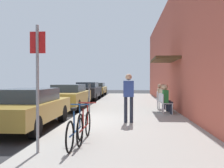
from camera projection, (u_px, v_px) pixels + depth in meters
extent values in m
plane|color=#2D2D30|center=(68.00, 123.00, 9.05)|extent=(60.00, 60.00, 0.00)
cube|color=#9E9B93|center=(129.00, 115.00, 10.88)|extent=(4.50, 32.00, 0.12)
cube|color=#BC5442|center=(184.00, 45.00, 10.66)|extent=(0.30, 32.00, 6.27)
cube|color=#4C381E|center=(164.00, 60.00, 11.87)|extent=(1.10, 2.80, 0.12)
cube|color=#A58433|center=(27.00, 110.00, 8.05)|extent=(1.80, 4.40, 0.57)
cube|color=#333D47|center=(29.00, 95.00, 8.19)|extent=(1.48, 2.11, 0.42)
cylinder|color=black|center=(62.00, 113.00, 9.35)|extent=(0.22, 0.64, 0.64)
cylinder|color=black|center=(22.00, 113.00, 9.47)|extent=(0.22, 0.64, 0.64)
cylinder|color=black|center=(35.00, 127.00, 6.63)|extent=(0.22, 0.64, 0.64)
cube|color=#A58433|center=(69.00, 98.00, 13.48)|extent=(1.80, 4.40, 0.63)
cube|color=#333D47|center=(69.00, 88.00, 13.62)|extent=(1.48, 2.11, 0.40)
cylinder|color=black|center=(87.00, 101.00, 14.79)|extent=(0.22, 0.64, 0.64)
cylinder|color=black|center=(61.00, 101.00, 14.90)|extent=(0.22, 0.64, 0.64)
cylinder|color=black|center=(77.00, 106.00, 12.07)|extent=(0.22, 0.64, 0.64)
cylinder|color=black|center=(46.00, 106.00, 12.18)|extent=(0.22, 0.64, 0.64)
cube|color=black|center=(87.00, 92.00, 19.52)|extent=(1.80, 4.40, 0.70)
cube|color=#333D47|center=(88.00, 85.00, 19.66)|extent=(1.48, 2.11, 0.41)
cylinder|color=black|center=(99.00, 95.00, 20.83)|extent=(0.22, 0.64, 0.64)
cylinder|color=black|center=(81.00, 95.00, 20.95)|extent=(0.22, 0.64, 0.64)
cylinder|color=black|center=(95.00, 97.00, 18.11)|extent=(0.22, 0.64, 0.64)
cylinder|color=black|center=(74.00, 97.00, 18.22)|extent=(0.22, 0.64, 0.64)
cube|color=#A58433|center=(96.00, 90.00, 24.79)|extent=(1.80, 4.40, 0.58)
cube|color=#333D47|center=(97.00, 85.00, 24.93)|extent=(1.48, 2.11, 0.43)
cylinder|color=black|center=(105.00, 92.00, 26.10)|extent=(0.22, 0.64, 0.64)
cylinder|color=black|center=(91.00, 92.00, 26.21)|extent=(0.22, 0.64, 0.64)
cylinder|color=black|center=(103.00, 93.00, 23.37)|extent=(0.22, 0.64, 0.64)
cylinder|color=black|center=(86.00, 93.00, 23.49)|extent=(0.22, 0.64, 0.64)
cylinder|color=slate|center=(89.00, 101.00, 11.02)|extent=(0.07, 0.07, 1.10)
cube|color=#383D42|center=(89.00, 86.00, 11.01)|extent=(0.12, 0.10, 0.22)
cylinder|color=gray|center=(38.00, 89.00, 4.95)|extent=(0.06, 0.06, 2.60)
cube|color=red|center=(38.00, 42.00, 4.96)|extent=(0.32, 0.02, 0.44)
torus|color=black|center=(80.00, 127.00, 5.99)|extent=(0.04, 0.66, 0.66)
torus|color=black|center=(70.00, 137.00, 4.95)|extent=(0.04, 0.66, 0.66)
cylinder|color=#1E4C8C|center=(76.00, 131.00, 5.47)|extent=(0.04, 1.05, 0.04)
cylinder|color=#1E4C8C|center=(74.00, 121.00, 5.32)|extent=(0.04, 0.04, 0.50)
cube|color=black|center=(74.00, 109.00, 5.31)|extent=(0.10, 0.20, 0.06)
cylinder|color=#1E4C8C|center=(80.00, 116.00, 5.94)|extent=(0.03, 0.03, 0.56)
cylinder|color=#1E4C8C|center=(80.00, 104.00, 5.94)|extent=(0.46, 0.03, 0.03)
torus|color=black|center=(88.00, 124.00, 6.45)|extent=(0.04, 0.66, 0.66)
torus|color=black|center=(80.00, 132.00, 5.40)|extent=(0.04, 0.66, 0.66)
cylinder|color=maroon|center=(84.00, 127.00, 5.93)|extent=(0.04, 1.05, 0.04)
cylinder|color=maroon|center=(83.00, 118.00, 5.77)|extent=(0.04, 0.04, 0.50)
cube|color=black|center=(83.00, 107.00, 5.77)|extent=(0.10, 0.20, 0.06)
cylinder|color=maroon|center=(88.00, 113.00, 6.40)|extent=(0.03, 0.03, 0.56)
cylinder|color=maroon|center=(88.00, 103.00, 6.39)|extent=(0.46, 0.03, 0.03)
cylinder|color=silver|center=(171.00, 108.00, 10.82)|extent=(0.04, 0.04, 0.45)
cylinder|color=silver|center=(172.00, 109.00, 10.44)|extent=(0.04, 0.04, 0.45)
cylinder|color=silver|center=(162.00, 108.00, 10.84)|extent=(0.04, 0.04, 0.45)
cylinder|color=silver|center=(163.00, 109.00, 10.46)|extent=(0.04, 0.04, 0.45)
cube|color=silver|center=(167.00, 103.00, 10.64)|extent=(0.44, 0.44, 0.03)
cube|color=silver|center=(163.00, 99.00, 10.65)|extent=(0.03, 0.44, 0.40)
cylinder|color=#232838|center=(171.00, 108.00, 10.73)|extent=(0.11, 0.11, 0.47)
cylinder|color=#232838|center=(168.00, 103.00, 10.73)|extent=(0.36, 0.14, 0.14)
cylinder|color=#232838|center=(172.00, 109.00, 10.53)|extent=(0.11, 0.11, 0.47)
cylinder|color=#232838|center=(169.00, 103.00, 10.53)|extent=(0.36, 0.14, 0.14)
cube|color=#267233|center=(165.00, 96.00, 10.64)|extent=(0.22, 0.36, 0.56)
sphere|color=tan|center=(165.00, 87.00, 10.63)|extent=(0.22, 0.22, 0.22)
cylinder|color=silver|center=(166.00, 106.00, 11.63)|extent=(0.04, 0.04, 0.45)
cylinder|color=silver|center=(170.00, 107.00, 11.27)|extent=(0.04, 0.04, 0.45)
cylinder|color=silver|center=(159.00, 107.00, 11.53)|extent=(0.04, 0.04, 0.45)
cylinder|color=silver|center=(163.00, 107.00, 11.17)|extent=(0.04, 0.04, 0.45)
cube|color=silver|center=(165.00, 102.00, 11.40)|extent=(0.56, 0.56, 0.03)
cube|color=silver|center=(161.00, 98.00, 11.34)|extent=(0.17, 0.43, 0.40)
cylinder|color=#232838|center=(167.00, 106.00, 11.54)|extent=(0.11, 0.11, 0.47)
cylinder|color=#232838|center=(165.00, 101.00, 11.51)|extent=(0.39, 0.25, 0.14)
cylinder|color=#232838|center=(169.00, 107.00, 11.35)|extent=(0.11, 0.11, 0.47)
cylinder|color=#232838|center=(167.00, 102.00, 11.31)|extent=(0.39, 0.25, 0.14)
cube|color=#CCB28C|center=(163.00, 95.00, 11.37)|extent=(0.33, 0.41, 0.56)
sphere|color=tan|center=(163.00, 87.00, 11.36)|extent=(0.22, 0.22, 0.22)
cylinder|color=silver|center=(165.00, 104.00, 12.80)|extent=(0.04, 0.04, 0.45)
cylinder|color=silver|center=(165.00, 105.00, 12.42)|extent=(0.04, 0.04, 0.45)
cylinder|color=silver|center=(157.00, 104.00, 12.84)|extent=(0.04, 0.04, 0.45)
cylinder|color=silver|center=(158.00, 105.00, 12.46)|extent=(0.04, 0.04, 0.45)
cube|color=silver|center=(161.00, 100.00, 12.62)|extent=(0.46, 0.46, 0.03)
cube|color=silver|center=(157.00, 96.00, 12.64)|extent=(0.05, 0.44, 0.40)
cylinder|color=#232838|center=(165.00, 104.00, 12.71)|extent=(0.11, 0.11, 0.47)
cylinder|color=#232838|center=(162.00, 99.00, 12.72)|extent=(0.36, 0.15, 0.14)
cylinder|color=#232838|center=(165.00, 104.00, 12.51)|extent=(0.11, 0.11, 0.47)
cylinder|color=#232838|center=(162.00, 100.00, 12.52)|extent=(0.36, 0.15, 0.14)
cube|color=#CCB28C|center=(160.00, 94.00, 12.63)|extent=(0.23, 0.37, 0.56)
sphere|color=tan|center=(160.00, 86.00, 12.62)|extent=(0.22, 0.22, 0.22)
cylinder|color=#232838|center=(126.00, 110.00, 8.49)|extent=(0.12, 0.12, 0.90)
cylinder|color=#232838|center=(131.00, 110.00, 8.48)|extent=(0.12, 0.12, 0.90)
cube|color=#334C99|center=(129.00, 89.00, 8.47)|extent=(0.36, 0.22, 0.56)
sphere|color=tan|center=(129.00, 77.00, 8.47)|extent=(0.22, 0.22, 0.22)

